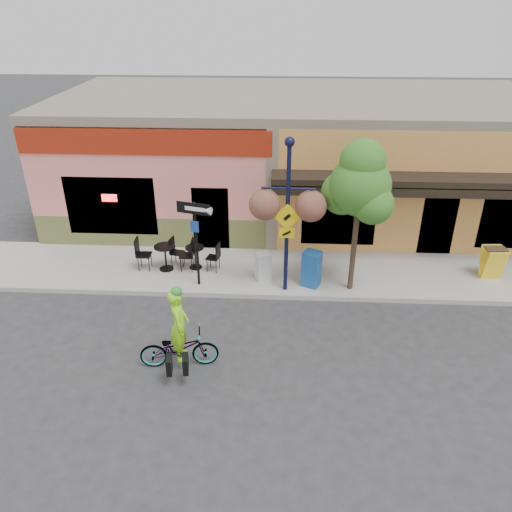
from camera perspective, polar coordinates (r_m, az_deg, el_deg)
The scene contains 14 objects.
ground at distance 14.02m, azimuth 5.43°, elevation -6.16°, with size 90.00×90.00×0.00m, color #2D2D30.
sidewalk at distance 15.69m, azimuth 5.21°, elevation -1.86°, with size 24.00×3.00×0.15m, color #9E9B93.
curb at distance 14.44m, azimuth 5.38°, elevation -4.70°, with size 24.00×0.12×0.15m, color #A8A59E.
building at distance 19.94m, azimuth 5.03°, elevation 11.48°, with size 18.20×8.20×4.50m, color #E97B73, non-canonical shape.
bicycle at distance 11.94m, azimuth -8.78°, elevation -10.39°, with size 0.64×1.83×0.96m, color maroon.
cyclist_rider at distance 11.68m, azimuth -8.68°, elevation -8.79°, with size 0.66×0.43×1.80m, color #9AFE1A.
lamp_post at distance 13.61m, azimuth 3.59°, elevation 4.31°, with size 1.43×0.57×4.49m, color #101334, non-canonical shape.
one_way_sign at distance 14.33m, azimuth -6.79°, elevation 1.28°, with size 1.00×0.22×2.61m, color black, non-canonical shape.
cafe_set_left at distance 15.64m, azimuth -10.33°, elevation 0.20°, with size 1.76×0.88×1.06m, color black, non-canonical shape.
cafe_set_right at distance 15.62m, azimuth -6.98°, elevation 0.19°, with size 1.58×0.79×0.95m, color black, non-canonical shape.
newspaper_box_blue at distance 14.64m, azimuth 6.36°, elevation -1.46°, with size 0.49×0.44×1.09m, color #1A52A0, non-canonical shape.
newspaper_box_grey at distance 14.88m, azimuth 0.82°, elevation -1.23°, with size 0.41×0.37×0.87m, color silver, non-canonical shape.
street_tree at distance 13.91m, azimuth 11.45°, elevation 4.28°, with size 1.74×1.74×4.47m, color #3D7A26, non-canonical shape.
sandwich_board at distance 16.41m, azimuth 25.66°, elevation -1.01°, with size 0.60×0.44×1.00m, color yellow, non-canonical shape.
Camera 1 is at (-0.71, -11.64, 7.79)m, focal length 35.00 mm.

